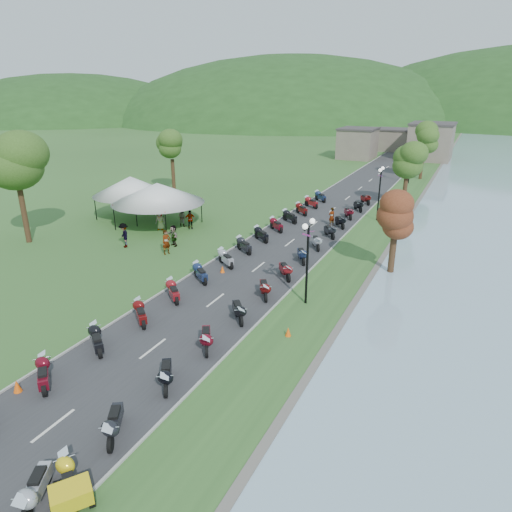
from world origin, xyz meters
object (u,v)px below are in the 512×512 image
at_px(pedestrian_b, 183,226).
at_px(pedestrian_c, 125,247).
at_px(vendor_tent_main, 159,205).
at_px(yellow_trike, 68,482).
at_px(pedestrian_a, 167,254).

bearing_deg(pedestrian_b, pedestrian_c, 85.59).
bearing_deg(pedestrian_b, vendor_tent_main, 26.74).
bearing_deg(yellow_trike, vendor_tent_main, -22.79).
height_order(vendor_tent_main, pedestrian_b, vendor_tent_main).
bearing_deg(yellow_trike, pedestrian_a, -26.03).
height_order(pedestrian_b, pedestrian_c, pedestrian_c).
distance_m(vendor_tent_main, pedestrian_b, 2.89).
distance_m(vendor_tent_main, pedestrian_c, 6.50).
bearing_deg(pedestrian_a, vendor_tent_main, 61.01).
distance_m(yellow_trike, pedestrian_c, 24.13).
xyz_separation_m(pedestrian_b, pedestrian_c, (-0.75, -6.95, 0.00)).
relative_size(pedestrian_a, pedestrian_b, 1.12).
bearing_deg(pedestrian_c, yellow_trike, -16.54).
relative_size(vendor_tent_main, pedestrian_b, 3.26).
xyz_separation_m(yellow_trike, pedestrian_a, (-10.51, 19.44, -0.52)).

